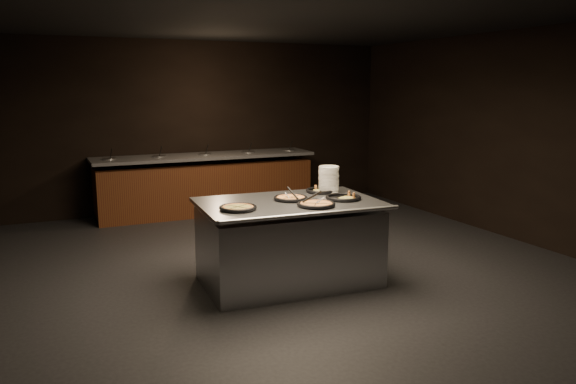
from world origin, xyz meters
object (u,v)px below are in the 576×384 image
serving_counter (289,244)px  pan_veggie_whole (238,208)px  plate_stack (329,179)px  pan_cheese_whole (291,198)px

serving_counter → pan_veggie_whole: bearing=-161.3°
serving_counter → plate_stack: 0.95m
plate_stack → pan_cheese_whole: size_ratio=0.80×
pan_veggie_whole → plate_stack: bearing=20.3°
serving_counter → pan_veggie_whole: (-0.64, -0.18, 0.50)m
serving_counter → pan_cheese_whole: pan_cheese_whole is taller
plate_stack → pan_veggie_whole: plate_stack is taller
serving_counter → pan_veggie_whole: pan_veggie_whole is taller
serving_counter → plate_stack: size_ratio=6.62×
plate_stack → pan_cheese_whole: 0.66m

